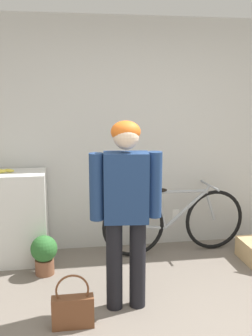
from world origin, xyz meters
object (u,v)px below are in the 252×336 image
person (126,200)px  potted_plant (44,253)px  bicycle (175,221)px  handbag (73,310)px

person → potted_plant: (-0.71, 0.72, -0.71)m
person → bicycle: size_ratio=0.95×
potted_plant → person: bearing=-45.5°
person → potted_plant: size_ratio=3.94×
handbag → bicycle: bearing=47.4°
person → potted_plant: bearing=140.5°
handbag → potted_plant: bearing=105.2°
handbag → potted_plant: (-0.26, 0.95, 0.08)m
person → potted_plant: person is taller
person → potted_plant: 1.24m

